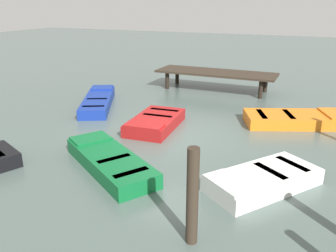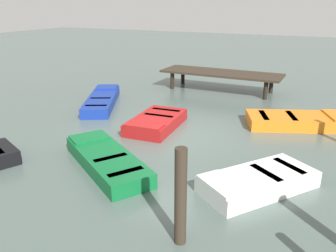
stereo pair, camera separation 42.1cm
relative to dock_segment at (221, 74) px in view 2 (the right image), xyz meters
The scene contains 8 objects.
ground_plane 6.87m from the dock_segment, 86.99° to the right, with size 80.00×80.00×0.00m, color #4C5B56.
dock_segment is the anchor object (origin of this frame).
rowboat_blue 6.10m from the dock_segment, 129.26° to the right, with size 2.81×4.09×0.46m.
rowboat_white 9.86m from the dock_segment, 67.22° to the right, with size 2.68×3.00×0.46m.
rowboat_green 9.65m from the dock_segment, 90.74° to the right, with size 3.52×2.85×0.46m.
rowboat_orange 5.75m from the dock_segment, 42.89° to the right, with size 3.86×2.71×0.46m.
rowboat_red 6.31m from the dock_segment, 93.40° to the right, with size 1.60×2.76×0.46m.
mooring_piling_far_left 11.99m from the dock_segment, 75.87° to the right, with size 0.22×0.22×1.90m, color #33281E.
Camera 2 is at (4.71, -9.77, 4.22)m, focal length 37.21 mm.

